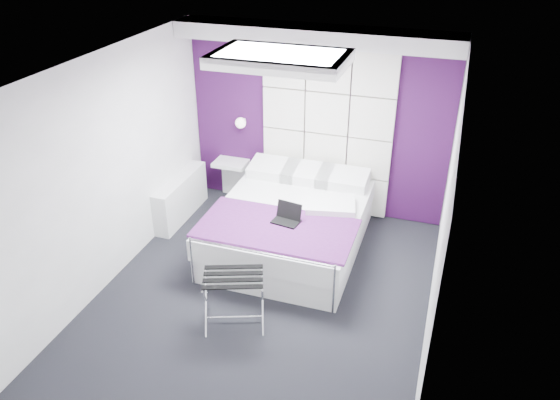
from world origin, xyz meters
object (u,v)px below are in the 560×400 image
at_px(nightstand, 231,163).
at_px(radiator, 181,198).
at_px(luggage_rack, 234,299).
at_px(bed, 291,225).
at_px(wall_lamp, 242,122).
at_px(laptop, 287,217).

bearing_deg(nightstand, radiator, -122.88).
distance_m(radiator, luggage_rack, 2.39).
xyz_separation_m(bed, nightstand, (-1.22, 0.97, 0.26)).
height_order(wall_lamp, bed, wall_lamp).
distance_m(radiator, laptop, 1.90).
height_order(wall_lamp, nightstand, wall_lamp).
xyz_separation_m(nightstand, luggage_rack, (1.09, -2.54, -0.28)).
bearing_deg(nightstand, laptop, -46.39).
height_order(luggage_rack, laptop, laptop).
xyz_separation_m(nightstand, laptop, (1.29, -1.35, 0.09)).
xyz_separation_m(radiator, nightstand, (0.47, 0.72, 0.28)).
relative_size(wall_lamp, bed, 0.07).
bearing_deg(wall_lamp, laptop, -51.33).
height_order(bed, laptop, laptop).
xyz_separation_m(bed, luggage_rack, (-0.12, -1.56, -0.03)).
distance_m(bed, laptop, 0.52).
distance_m(nightstand, luggage_rack, 2.78).
bearing_deg(radiator, luggage_rack, -49.36).
relative_size(wall_lamp, laptop, 0.48).
bearing_deg(wall_lamp, bed, -44.21).
relative_size(nightstand, luggage_rack, 0.78).
xyz_separation_m(radiator, laptop, (1.76, -0.63, 0.38)).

